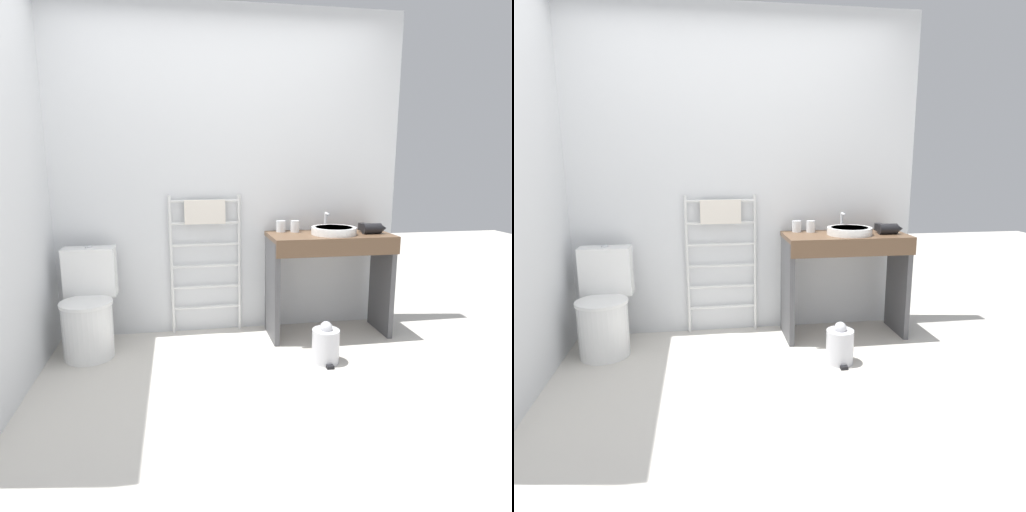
{
  "view_description": "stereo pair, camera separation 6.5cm",
  "coord_description": "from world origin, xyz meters",
  "views": [
    {
      "loc": [
        -0.38,
        -2.28,
        1.4
      ],
      "look_at": [
        0.13,
        0.69,
        0.77
      ],
      "focal_mm": 32.0,
      "sensor_mm": 36.0,
      "label": 1
    },
    {
      "loc": [
        -0.31,
        -2.29,
        1.4
      ],
      "look_at": [
        0.13,
        0.69,
        0.77
      ],
      "focal_mm": 32.0,
      "sensor_mm": 36.0,
      "label": 2
    }
  ],
  "objects": [
    {
      "name": "towel_radiator",
      "position": [
        -0.17,
        1.35,
        0.79
      ],
      "size": [
        0.58,
        0.06,
        1.13
      ],
      "color": "silver",
      "rests_on": "ground_plane"
    },
    {
      "name": "wall_back",
      "position": [
        0.0,
        1.45,
        1.28
      ],
      "size": [
        2.9,
        0.12,
        2.56
      ],
      "primitive_type": "cube",
      "color": "silver",
      "rests_on": "ground_plane"
    },
    {
      "name": "cup_near_wall",
      "position": [
        0.44,
        1.3,
        0.88
      ],
      "size": [
        0.08,
        0.08,
        0.09
      ],
      "color": "white",
      "rests_on": "vanity_counter"
    },
    {
      "name": "trash_bin",
      "position": [
        0.62,
        0.61,
        0.13
      ],
      "size": [
        0.19,
        0.23,
        0.3
      ],
      "color": "silver",
      "rests_on": "ground_plane"
    },
    {
      "name": "hair_dryer",
      "position": [
        1.14,
        1.09,
        0.88
      ],
      "size": [
        0.2,
        0.19,
        0.08
      ],
      "color": "black",
      "rests_on": "vanity_counter"
    },
    {
      "name": "ground_plane",
      "position": [
        0.0,
        0.0,
        0.0
      ],
      "size": [
        12.0,
        12.0,
        0.0
      ],
      "primitive_type": "plane",
      "color": "beige"
    },
    {
      "name": "toilet",
      "position": [
        -1.04,
        1.05,
        0.32
      ],
      "size": [
        0.38,
        0.5,
        0.78
      ],
      "color": "white",
      "rests_on": "ground_plane"
    },
    {
      "name": "vanity_counter",
      "position": [
        0.8,
        1.12,
        0.57
      ],
      "size": [
        0.96,
        0.47,
        0.83
      ],
      "color": "brown",
      "rests_on": "ground_plane"
    },
    {
      "name": "cup_near_edge",
      "position": [
        0.55,
        1.27,
        0.88
      ],
      "size": [
        0.07,
        0.07,
        0.09
      ],
      "color": "white",
      "rests_on": "vanity_counter"
    },
    {
      "name": "faucet",
      "position": [
        0.82,
        1.29,
        0.93
      ],
      "size": [
        0.02,
        0.1,
        0.15
      ],
      "color": "silver",
      "rests_on": "vanity_counter"
    },
    {
      "name": "wall_side",
      "position": [
        -1.39,
        0.7,
        1.28
      ],
      "size": [
        0.12,
        2.07,
        2.56
      ],
      "primitive_type": "cube",
      "color": "silver",
      "rests_on": "ground_plane"
    },
    {
      "name": "sink_basin",
      "position": [
        0.82,
        1.1,
        0.86
      ],
      "size": [
        0.35,
        0.35,
        0.06
      ],
      "color": "white",
      "rests_on": "vanity_counter"
    }
  ]
}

